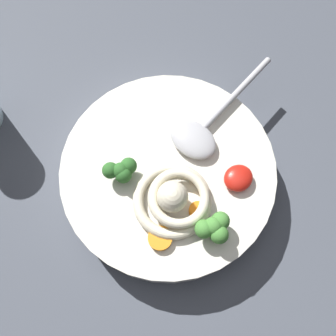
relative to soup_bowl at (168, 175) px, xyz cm
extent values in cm
cube|color=#474C56|center=(-3.77, 2.37, -4.63)|extent=(108.70, 108.70, 4.10)
cylinder|color=silver|center=(0.00, 0.00, -0.08)|extent=(25.58, 25.58, 4.99)
cylinder|color=gold|center=(0.00, 0.00, 0.12)|extent=(22.51, 22.51, 4.59)
torus|color=beige|center=(-2.08, -3.55, 3.03)|extent=(8.91, 8.91, 1.23)
torus|color=beige|center=(-1.50, -3.93, 4.01)|extent=(9.54, 9.54, 1.11)
sphere|color=beige|center=(-2.08, -3.55, 4.62)|extent=(3.46, 3.46, 3.46)
ellipsoid|color=#B7B7BC|center=(4.39, 0.88, 3.21)|extent=(5.49, 6.75, 1.60)
cylinder|color=#B7B7BC|center=(11.74, 2.35, 3.21)|extent=(14.87, 3.73, 0.80)
ellipsoid|color=red|center=(5.51, -6.03, 3.19)|extent=(3.46, 3.11, 1.56)
cylinder|color=#7A9E60|center=(-0.60, -8.68, 2.97)|extent=(1.04, 1.04, 1.11)
sphere|color=#478938|center=(-0.60, -8.68, 4.54)|extent=(2.04, 2.04, 2.04)
sphere|color=#478938|center=(0.42, -8.68, 4.36)|extent=(2.04, 2.04, 2.04)
sphere|color=#478938|center=(-1.52, -8.31, 4.45)|extent=(2.04, 2.04, 2.04)
sphere|color=#478938|center=(-0.60, -9.70, 4.39)|extent=(2.04, 2.04, 2.04)
cylinder|color=#7A9E60|center=(-4.86, 2.76, 2.93)|extent=(0.97, 0.97, 1.03)
sphere|color=#2D6628|center=(-4.86, 2.76, 4.39)|extent=(1.90, 1.90, 1.90)
sphere|color=#2D6628|center=(-3.91, 2.76, 4.22)|extent=(1.90, 1.90, 1.90)
sphere|color=#2D6628|center=(-5.72, 3.11, 4.31)|extent=(1.90, 1.90, 1.90)
sphere|color=#2D6628|center=(-4.86, 1.81, 4.26)|extent=(1.90, 1.90, 1.90)
cylinder|color=orange|center=(-5.67, -6.08, 2.81)|extent=(2.66, 2.66, 0.79)
cylinder|color=orange|center=(-0.44, -6.14, 2.75)|extent=(2.05, 2.05, 0.67)
camera|label=1|loc=(-8.67, -11.50, 42.62)|focal=38.91mm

